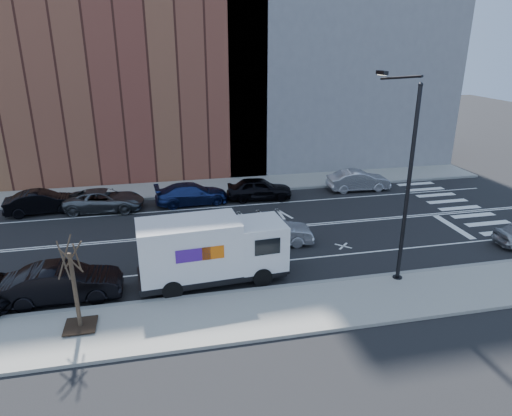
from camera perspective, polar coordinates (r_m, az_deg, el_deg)
name	(u,v)px	position (r m, az deg, el deg)	size (l,w,h in m)	color
ground	(226,232)	(26.96, -3.75, -3.02)	(120.00, 120.00, 0.00)	black
sidewalk_near	(259,313)	(19.27, 0.32, -13.00)	(44.00, 3.60, 0.15)	gray
sidewalk_far	(209,187)	(35.13, -5.93, 2.67)	(44.00, 3.60, 0.15)	gray
curb_near	(250,291)	(20.76, -0.78, -10.31)	(44.00, 0.25, 0.17)	gray
curb_far	(212,194)	(33.43, -5.57, 1.77)	(44.00, 0.25, 0.17)	gray
crosswalk	(466,212)	(33.10, 24.79, -0.41)	(3.00, 14.00, 0.01)	white
road_markings	(226,232)	(26.96, -3.75, -3.01)	(40.00, 8.60, 0.01)	white
bldg_brick	(92,35)	(40.37, -19.81, 19.69)	(26.00, 10.00, 22.00)	brown
bldg_concrete	(334,10)	(43.07, 9.69, 23.17)	(20.00, 10.00, 26.00)	slate
streetlight	(404,174)	(21.25, 17.99, 4.08)	(0.44, 4.02, 9.34)	black
street_tree	(76,298)	(18.89, -21.55, -10.44)	(1.20, 1.20, 3.75)	black
fedex_van	(211,249)	(21.05, -5.64, -5.17)	(6.96, 2.80, 3.12)	black
far_parked_b	(42,202)	(32.72, -25.17, 0.69)	(1.58, 4.54, 1.49)	black
far_parked_c	(104,200)	(31.70, -18.41, 0.95)	(2.35, 5.10, 1.42)	#54585C
far_parked_d	(192,194)	(31.61, -8.03, 1.79)	(2.03, 4.98, 1.45)	navy
far_parked_e	(259,189)	(32.18, 0.41, 2.43)	(1.84, 4.56, 1.55)	black
far_parked_f	(358,180)	(35.00, 12.68, 3.37)	(1.61, 4.60, 1.52)	#AFAFB4
driving_sedan	(272,232)	(25.09, 2.08, -3.03)	(1.53, 4.39, 1.45)	#B4B4B9
near_parked_rear_a	(63,283)	(21.57, -22.98, -8.63)	(1.71, 4.90, 1.61)	black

